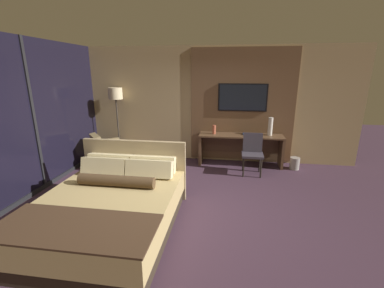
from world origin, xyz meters
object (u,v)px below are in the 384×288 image
tv (243,97)px  waste_bin (295,163)px  desk_chair (252,150)px  desk (240,144)px  bed (110,208)px  book (247,134)px  armchair_by_window (109,154)px  vase_tall (270,126)px  vase_short (214,129)px  floor_lamp (116,99)px

tv → waste_bin: (1.26, -0.36, -1.47)m
waste_bin → desk_chair: bearing=-159.4°
desk → bed: bearing=-122.8°
book → armchair_by_window: bearing=-170.3°
vase_tall → vase_short: size_ratio=2.01×
tv → book: size_ratio=5.22×
desk_chair → floor_lamp: bearing=171.7°
desk → waste_bin: desk is taller
bed → waste_bin: bearing=41.7°
vase_tall → vase_short: (-1.31, -0.05, -0.11)m
desk → vase_short: size_ratio=9.36×
bed → desk: bearing=57.2°
floor_lamp → waste_bin: floor_lamp is taller
desk → armchair_by_window: bearing=-170.2°
armchair_by_window → floor_lamp: 1.38m
vase_short → waste_bin: bearing=-4.0°
desk → armchair_by_window: size_ratio=1.96×
bed → vase_tall: bearing=49.3°
vase_tall → waste_bin: vase_tall is taller
vase_short → waste_bin: 2.04m
book → vase_tall: bearing=1.0°
bed → armchair_by_window: bearing=116.4°
desk → vase_tall: 0.80m
bed → floor_lamp: 3.46m
tv → desk_chair: (0.24, -0.74, -1.07)m
floor_lamp → waste_bin: size_ratio=6.50×
desk_chair → desk: bearing=115.5°
armchair_by_window → waste_bin: size_ratio=3.60×
armchair_by_window → vase_short: vase_short is taller
desk_chair → floor_lamp: (-3.35, 0.56, 0.99)m
tv → book: bearing=-50.2°
floor_lamp → desk_chair: bearing=-9.5°
armchair_by_window → vase_short: size_ratio=4.77×
desk → desk_chair: (0.24, -0.54, 0.02)m
tv → vase_short: 1.02m
vase_short → desk_chair: bearing=-30.2°
armchair_by_window → floor_lamp: bearing=-45.7°
bed → waste_bin: size_ratio=8.12×
desk_chair → waste_bin: size_ratio=3.21×
floor_lamp → book: size_ratio=8.21×
bed → desk: size_ratio=1.15×
tv → vase_short: (-0.64, -0.22, -0.75)m
tv → waste_bin: 1.97m
desk_chair → vase_tall: vase_tall is taller
vase_tall → waste_bin: bearing=-17.3°
bed → waste_bin: bed is taller
desk → book: size_ratio=8.92×
bed → floor_lamp: size_ratio=1.25×
book → desk_chair: bearing=-80.9°
desk_chair → waste_bin: desk_chair is taller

